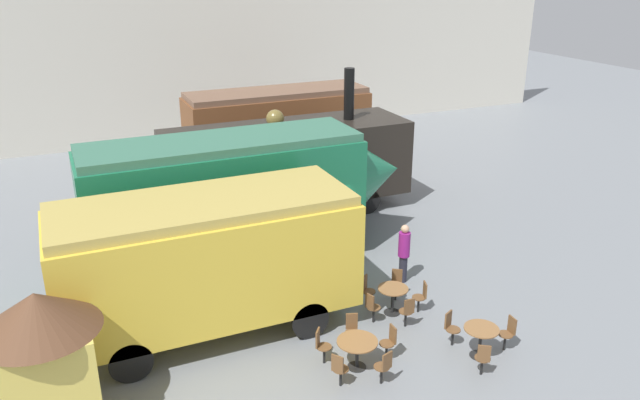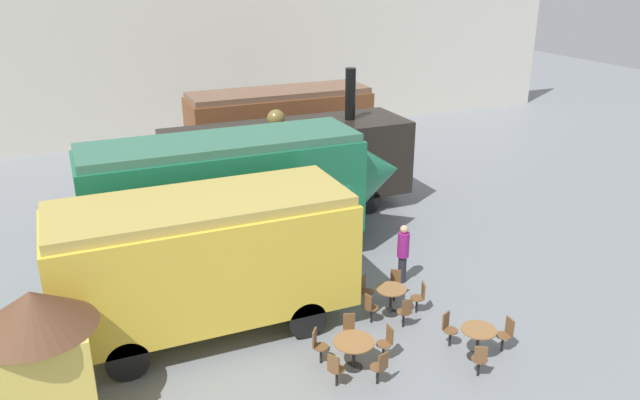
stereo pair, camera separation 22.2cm
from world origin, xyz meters
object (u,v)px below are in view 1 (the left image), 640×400
passenger_coach_wooden (278,125)px  cafe_chair_0 (321,344)px  steam_locomotive (288,162)px  cafe_table_near (357,346)px  cafe_table_mid (481,335)px  cafe_table_far (393,294)px  visitor_person (404,251)px  passenger_coach_vintage (206,256)px  ticket_kiosk (44,353)px  streamlined_locomotive (247,188)px

passenger_coach_wooden → cafe_chair_0: size_ratio=9.01×
steam_locomotive → cafe_table_near: steam_locomotive is taller
cafe_table_mid → cafe_table_far: (-0.92, 2.53, -0.02)m
cafe_table_mid → cafe_chair_0: 3.76m
cafe_table_near → cafe_table_far: cafe_table_far is taller
steam_locomotive → visitor_person: size_ratio=4.94×
cafe_chair_0 → visitor_person: (3.78, 2.65, 0.47)m
passenger_coach_vintage → ticket_kiosk: (-3.77, -2.13, -0.39)m
steam_locomotive → passenger_coach_vintage: steam_locomotive is taller
cafe_table_far → visitor_person: (1.16, 1.41, 0.41)m
passenger_coach_vintage → cafe_chair_0: size_ratio=8.24×
streamlined_locomotive → visitor_person: 5.04m
passenger_coach_wooden → steam_locomotive: bearing=-105.8°
cafe_table_mid → cafe_chair_0: cafe_chair_0 is taller
passenger_coach_wooden → passenger_coach_vintage: 12.72m
streamlined_locomotive → ticket_kiosk: streamlined_locomotive is taller
cafe_chair_0 → streamlined_locomotive: bearing=125.2°
ticket_kiosk → cafe_table_near: bearing=-7.2°
visitor_person → ticket_kiosk: (-9.53, -2.35, 0.69)m
passenger_coach_wooden → streamlined_locomotive: bearing=-116.2°
cafe_chair_0 → visitor_person: bearing=71.7°
cafe_chair_0 → ticket_kiosk: ticket_kiosk is taller
steam_locomotive → cafe_table_far: steam_locomotive is taller
passenger_coach_vintage → cafe_table_near: size_ratio=7.58×
steam_locomotive → cafe_chair_0: 9.51m
passenger_coach_vintage → ticket_kiosk: 4.34m
passenger_coach_wooden → visitor_person: 11.08m
cafe_table_near → cafe_chair_0: cafe_chair_0 is taller
steam_locomotive → cafe_chair_0: size_ratio=10.17×
ticket_kiosk → passenger_coach_vintage: bearing=29.5°
cafe_table_far → visitor_person: 1.87m
cafe_chair_0 → ticket_kiosk: 5.87m
steam_locomotive → streamlined_locomotive: steam_locomotive is taller
cafe_table_mid → visitor_person: 3.96m
streamlined_locomotive → steam_locomotive: bearing=51.3°
streamlined_locomotive → cafe_table_near: 6.63m
cafe_table_mid → ticket_kiosk: size_ratio=0.28×
cafe_table_near → cafe_table_mid: size_ratio=1.15×
cafe_table_mid → visitor_person: bearing=86.4°
passenger_coach_wooden → ticket_kiosk: size_ratio=2.61×
steam_locomotive → streamlined_locomotive: 4.07m
steam_locomotive → passenger_coach_wooden: bearing=74.2°
cafe_chair_0 → cafe_table_mid: bearing=16.7°
cafe_table_near → passenger_coach_wooden: bearing=76.8°
passenger_coach_wooden → steam_locomotive: 4.85m
passenger_coach_vintage → cafe_table_near: (2.66, -2.94, -1.49)m
steam_locomotive → cafe_table_mid: 10.42m
streamlined_locomotive → visitor_person: streamlined_locomotive is taller
passenger_coach_vintage → cafe_table_mid: 6.82m
cafe_table_mid → cafe_table_far: bearing=109.9°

